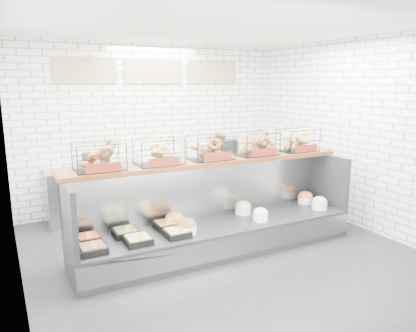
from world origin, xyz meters
TOP-DOWN VIEW (x-y plane):
  - ground at (0.00, 0.00)m, footprint 5.50×5.50m
  - room_shell at (0.00, 0.60)m, footprint 5.02×5.51m
  - display_case at (-0.01, 0.34)m, footprint 4.00×0.90m
  - bagel_shelf at (-0.00, 0.52)m, footprint 4.10×0.50m
  - prep_counter at (0.00, 2.43)m, footprint 4.00×0.60m

SIDE VIEW (x-z plane):
  - ground at x=0.00m, z-range 0.00..0.00m
  - display_case at x=-0.01m, z-range -0.27..0.93m
  - prep_counter at x=0.00m, z-range -0.13..1.07m
  - bagel_shelf at x=0.00m, z-range 1.19..1.59m
  - room_shell at x=0.00m, z-range 0.55..3.56m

